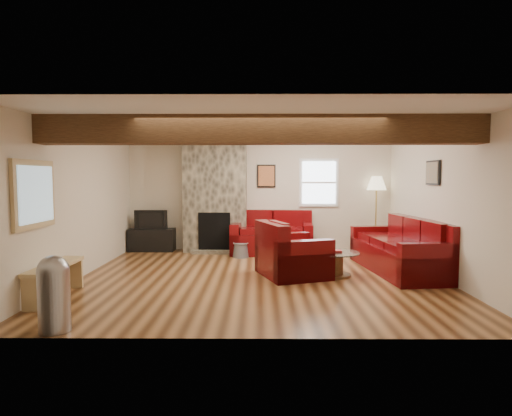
{
  "coord_description": "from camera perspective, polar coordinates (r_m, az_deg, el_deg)",
  "views": [
    {
      "loc": [
        -0.01,
        -7.07,
        1.67
      ],
      "look_at": [
        -0.07,
        0.4,
        1.13
      ],
      "focal_mm": 30.0,
      "sensor_mm": 36.0,
      "label": 1
    }
  ],
  "objects": [
    {
      "name": "coal_bucket",
      "position": [
        8.97,
        -2.06,
        -5.59
      ],
      "size": [
        0.34,
        0.34,
        0.32
      ],
      "primitive_type": null,
      "color": "slate",
      "rests_on": "floor"
    },
    {
      "name": "chimney_breast",
      "position": [
        9.63,
        -5.45,
        1.42
      ],
      "size": [
        1.4,
        0.67,
        2.5
      ],
      "color": "#37332A",
      "rests_on": "floor"
    },
    {
      "name": "artwork_right",
      "position": [
        7.95,
        22.46,
        4.37
      ],
      "size": [
        0.06,
        0.55,
        0.42
      ],
      "primitive_type": null,
      "color": "black",
      "rests_on": "room"
    },
    {
      "name": "coffee_table",
      "position": [
        7.42,
        10.39,
        -7.34
      ],
      "size": [
        0.84,
        0.84,
        0.44
      ],
      "color": "#422515",
      "rests_on": "floor"
    },
    {
      "name": "artwork_back",
      "position": [
        9.79,
        1.39,
        4.29
      ],
      "size": [
        0.42,
        0.06,
        0.52
      ],
      "primitive_type": null,
      "color": "black",
      "rests_on": "room"
    },
    {
      "name": "sofa_three",
      "position": [
        8.03,
        18.58,
        -4.73
      ],
      "size": [
        1.26,
        2.51,
        0.93
      ],
      "primitive_type": null,
      "rotation": [
        0.0,
        0.0,
        -1.47
      ],
      "color": "#4D0705",
      "rests_on": "floor"
    },
    {
      "name": "back_window",
      "position": [
        9.88,
        8.38,
        3.37
      ],
      "size": [
        0.9,
        0.08,
        1.1
      ],
      "primitive_type": null,
      "color": "white",
      "rests_on": "room"
    },
    {
      "name": "pine_bench",
      "position": [
        6.59,
        -25.21,
        -8.85
      ],
      "size": [
        0.3,
        1.27,
        0.47
      ],
      "primitive_type": null,
      "color": "tan",
      "rests_on": "floor"
    },
    {
      "name": "tv_cabinet",
      "position": [
        10.01,
        -13.7,
        -4.13
      ],
      "size": [
        1.02,
        0.41,
        0.51
      ],
      "primitive_type": "cube",
      "color": "black",
      "rests_on": "floor"
    },
    {
      "name": "oak_beam",
      "position": [
        5.86,
        0.56,
        10.37
      ],
      "size": [
        6.0,
        0.36,
        0.38
      ],
      "primitive_type": "cube",
      "color": "black",
      "rests_on": "room"
    },
    {
      "name": "ceiling_dome",
      "position": [
        8.06,
        7.03,
        9.56
      ],
      "size": [
        0.4,
        0.4,
        0.18
      ],
      "primitive_type": null,
      "color": "white",
      "rests_on": "room"
    },
    {
      "name": "armchair_red",
      "position": [
        7.3,
        4.95,
        -5.45
      ],
      "size": [
        1.31,
        1.4,
        0.92
      ],
      "primitive_type": null,
      "rotation": [
        0.0,
        0.0,
        1.9
      ],
      "color": "#4D0705",
      "rests_on": "floor"
    },
    {
      "name": "television",
      "position": [
        9.95,
        -13.74,
        -1.47
      ],
      "size": [
        0.74,
        0.1,
        0.43
      ],
      "primitive_type": "imported",
      "color": "black",
      "rests_on": "tv_cabinet"
    },
    {
      "name": "hatch_window",
      "position": [
        6.31,
        -27.43,
        1.64
      ],
      "size": [
        0.08,
        1.0,
        0.9
      ],
      "primitive_type": null,
      "color": "tan",
      "rests_on": "room"
    },
    {
      "name": "floor_lamp",
      "position": [
        9.98,
        15.77,
        2.68
      ],
      "size": [
        0.43,
        0.43,
        1.69
      ],
      "color": "tan",
      "rests_on": "floor"
    },
    {
      "name": "loveseat",
      "position": [
        9.39,
        2.18,
        -3.27
      ],
      "size": [
        1.82,
        1.15,
        0.93
      ],
      "primitive_type": null,
      "rotation": [
        0.0,
        0.0,
        -0.08
      ],
      "color": "#4D0705",
      "rests_on": "floor"
    },
    {
      "name": "pedal_bin",
      "position": [
        5.2,
        -25.34,
        -10.26
      ],
      "size": [
        0.34,
        0.34,
        0.84
      ],
      "primitive_type": null,
      "rotation": [
        0.0,
        0.0,
        0.02
      ],
      "color": "#A0A0A5",
      "rests_on": "floor"
    },
    {
      "name": "room",
      "position": [
        7.09,
        0.54,
        0.71
      ],
      "size": [
        8.0,
        8.0,
        8.0
      ],
      "color": "#4F2C14",
      "rests_on": "ground"
    }
  ]
}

